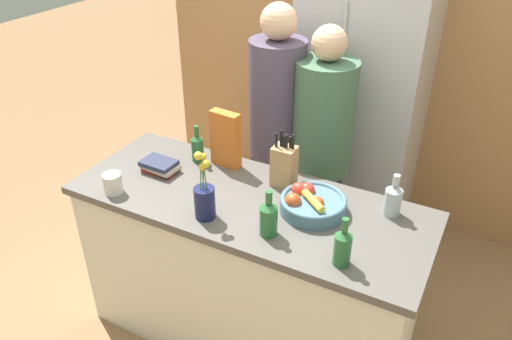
# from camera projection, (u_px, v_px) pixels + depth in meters

# --- Properties ---
(ground_plane) EXTENTS (14.00, 14.00, 0.00)m
(ground_plane) POSITION_uv_depth(u_px,v_px,m) (249.00, 330.00, 2.88)
(ground_plane) COLOR #936B47
(kitchen_island) EXTENTS (1.76, 0.69, 0.92)m
(kitchen_island) POSITION_uv_depth(u_px,v_px,m) (248.00, 271.00, 2.64)
(kitchen_island) COLOR silver
(kitchen_island) RESTS_ON ground_plane
(back_wall_wood) EXTENTS (2.96, 0.12, 2.60)m
(back_wall_wood) POSITION_uv_depth(u_px,v_px,m) (359.00, 37.00, 3.41)
(back_wall_wood) COLOR #AD7A4C
(back_wall_wood) RESTS_ON ground_plane
(refrigerator) EXTENTS (0.76, 0.63, 2.04)m
(refrigerator) POSITION_uv_depth(u_px,v_px,m) (362.00, 98.00, 3.22)
(refrigerator) COLOR #B7B7BC
(refrigerator) RESTS_ON ground_plane
(fruit_bowl) EXTENTS (0.31, 0.31, 0.11)m
(fruit_bowl) POSITION_uv_depth(u_px,v_px,m) (312.00, 202.00, 2.31)
(fruit_bowl) COLOR slate
(fruit_bowl) RESTS_ON kitchen_island
(knife_block) EXTENTS (0.11, 0.10, 0.30)m
(knife_block) POSITION_uv_depth(u_px,v_px,m) (284.00, 165.00, 2.46)
(knife_block) COLOR tan
(knife_block) RESTS_ON kitchen_island
(flower_vase) EXTENTS (0.10, 0.10, 0.34)m
(flower_vase) POSITION_uv_depth(u_px,v_px,m) (204.00, 199.00, 2.24)
(flower_vase) COLOR #191E4C
(flower_vase) RESTS_ON kitchen_island
(cereal_box) EXTENTS (0.17, 0.08, 0.31)m
(cereal_box) POSITION_uv_depth(u_px,v_px,m) (226.00, 139.00, 2.61)
(cereal_box) COLOR orange
(cereal_box) RESTS_ON kitchen_island
(coffee_mug) EXTENTS (0.11, 0.11, 0.10)m
(coffee_mug) POSITION_uv_depth(u_px,v_px,m) (113.00, 183.00, 2.43)
(coffee_mug) COLOR silver
(coffee_mug) RESTS_ON kitchen_island
(book_stack) EXTENTS (0.20, 0.14, 0.06)m
(book_stack) POSITION_uv_depth(u_px,v_px,m) (160.00, 166.00, 2.61)
(book_stack) COLOR maroon
(book_stack) RESTS_ON kitchen_island
(bottle_oil) EXTENTS (0.08, 0.08, 0.22)m
(bottle_oil) POSITION_uv_depth(u_px,v_px,m) (269.00, 218.00, 2.13)
(bottle_oil) COLOR #286633
(bottle_oil) RESTS_ON kitchen_island
(bottle_vinegar) EXTENTS (0.08, 0.08, 0.21)m
(bottle_vinegar) POSITION_uv_depth(u_px,v_px,m) (393.00, 199.00, 2.26)
(bottle_vinegar) COLOR #B2BCC1
(bottle_vinegar) RESTS_ON kitchen_island
(bottle_wine) EXTENTS (0.07, 0.07, 0.22)m
(bottle_wine) POSITION_uv_depth(u_px,v_px,m) (343.00, 246.00, 1.97)
(bottle_wine) COLOR #286633
(bottle_wine) RESTS_ON kitchen_island
(bottle_water) EXTENTS (0.07, 0.07, 0.21)m
(bottle_water) POSITION_uv_depth(u_px,v_px,m) (198.00, 147.00, 2.68)
(bottle_water) COLOR #286633
(bottle_water) RESTS_ON kitchen_island
(person_at_sink) EXTENTS (0.32, 0.32, 1.70)m
(person_at_sink) POSITION_uv_depth(u_px,v_px,m) (276.00, 131.00, 2.94)
(person_at_sink) COLOR #383842
(person_at_sink) RESTS_ON ground_plane
(person_in_blue) EXTENTS (0.34, 0.34, 1.62)m
(person_in_blue) POSITION_uv_depth(u_px,v_px,m) (321.00, 149.00, 2.86)
(person_in_blue) COLOR #383842
(person_in_blue) RESTS_ON ground_plane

